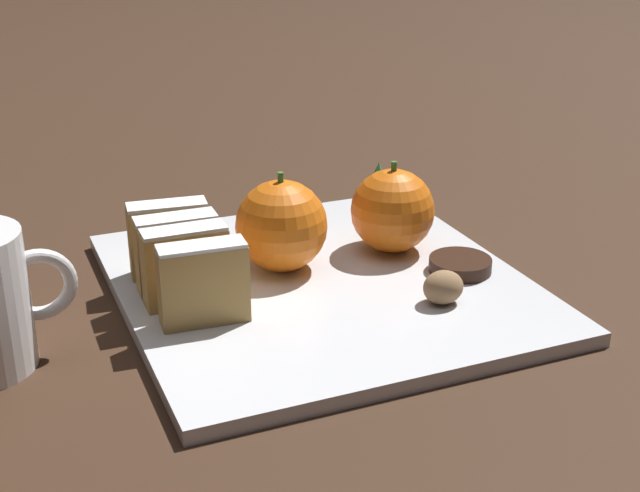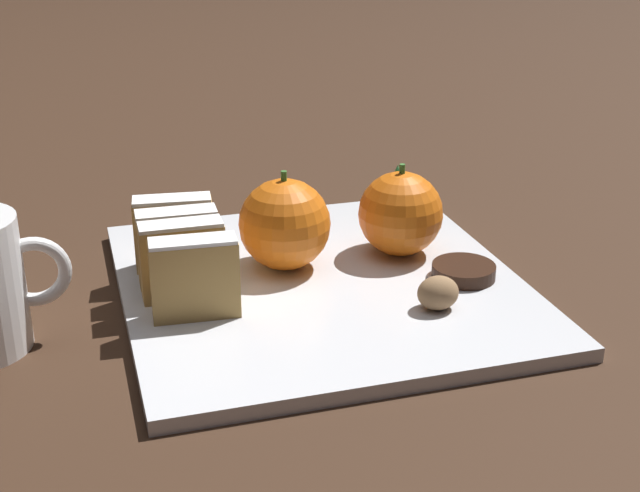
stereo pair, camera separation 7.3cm
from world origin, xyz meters
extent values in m
plane|color=#382316|center=(0.00, 0.00, 0.00)|extent=(6.00, 6.00, 0.00)
cube|color=silver|center=(0.00, 0.00, 0.01)|extent=(0.32, 0.34, 0.01)
cube|color=tan|center=(-0.11, -0.04, 0.04)|extent=(0.07, 0.03, 0.06)
cube|color=white|center=(-0.11, -0.04, 0.07)|extent=(0.07, 0.03, 0.00)
cube|color=tan|center=(-0.11, 0.00, 0.04)|extent=(0.07, 0.02, 0.06)
cube|color=white|center=(-0.11, 0.00, 0.07)|extent=(0.07, 0.02, 0.00)
cube|color=tan|center=(-0.11, 0.03, 0.04)|extent=(0.07, 0.03, 0.06)
cube|color=white|center=(-0.11, 0.03, 0.07)|extent=(0.07, 0.03, 0.00)
cube|color=tan|center=(-0.11, 0.06, 0.04)|extent=(0.07, 0.03, 0.06)
cube|color=white|center=(-0.11, 0.06, 0.07)|extent=(0.07, 0.03, 0.00)
sphere|color=orange|center=(0.08, 0.03, 0.05)|extent=(0.07, 0.07, 0.07)
cylinder|color=#38702D|center=(0.08, 0.03, 0.09)|extent=(0.01, 0.01, 0.01)
sphere|color=orange|center=(-0.02, 0.03, 0.05)|extent=(0.08, 0.08, 0.08)
cylinder|color=#38702D|center=(-0.02, 0.03, 0.09)|extent=(0.00, 0.01, 0.01)
ellipsoid|color=#8E6B47|center=(0.07, -0.08, 0.03)|extent=(0.03, 0.03, 0.03)
cylinder|color=black|center=(0.12, -0.03, 0.02)|extent=(0.05, 0.05, 0.01)
cone|color=#2D7538|center=(0.12, 0.14, 0.04)|extent=(0.04, 0.04, 0.05)
torus|color=white|center=(-0.22, -0.02, 0.06)|extent=(0.05, 0.01, 0.05)
camera|label=1|loc=(-0.26, -0.62, 0.33)|focal=50.00mm
camera|label=2|loc=(-0.19, -0.65, 0.33)|focal=50.00mm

